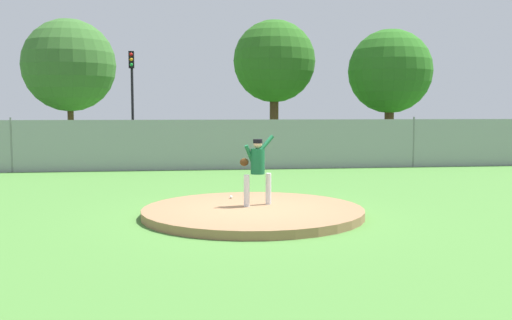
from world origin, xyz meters
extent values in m
plane|color=#4C8438|center=(0.00, 6.00, 0.00)|extent=(80.00, 80.00, 0.00)
cube|color=#2B2B2D|center=(0.00, 14.50, 0.00)|extent=(44.00, 7.00, 0.01)
cylinder|color=#99704C|center=(0.00, 0.00, 0.09)|extent=(4.92, 4.92, 0.19)
cylinder|color=silver|center=(-0.12, 0.16, 0.55)|extent=(0.13, 0.13, 0.72)
cylinder|color=silver|center=(0.41, 0.43, 0.55)|extent=(0.13, 0.13, 0.72)
cylinder|color=#145933|center=(0.14, 0.29, 1.20)|extent=(0.32, 0.32, 0.58)
cylinder|color=#145933|center=(0.32, 0.29, 1.58)|extent=(0.43, 0.27, 0.42)
cylinder|color=#145933|center=(-0.04, 0.29, 1.35)|extent=(0.29, 0.20, 0.46)
ellipsoid|color=#4C2D14|center=(-0.16, 0.34, 1.18)|extent=(0.20, 0.12, 0.18)
sphere|color=tan|center=(0.14, 0.29, 1.58)|extent=(0.20, 0.20, 0.20)
cylinder|color=black|center=(0.14, 0.29, 1.65)|extent=(0.21, 0.21, 0.09)
sphere|color=white|center=(-0.37, 1.38, 0.22)|extent=(0.07, 0.07, 0.07)
cube|color=gray|center=(0.00, 10.00, 0.99)|extent=(39.62, 0.03, 1.97)
cylinder|color=slate|center=(-7.92, 10.00, 1.04)|extent=(0.07, 0.07, 2.07)
cylinder|color=slate|center=(7.92, 10.00, 1.04)|extent=(0.07, 0.07, 2.07)
cube|color=slate|center=(-2.68, 14.62, 0.68)|extent=(2.09, 4.23, 0.71)
cube|color=black|center=(-2.68, 14.62, 1.38)|extent=(1.82, 2.37, 0.71)
cylinder|color=black|center=(-2.76, 15.90, 0.32)|extent=(1.93, 0.76, 0.64)
cylinder|color=black|center=(-2.60, 13.35, 0.32)|extent=(1.93, 0.76, 0.64)
cube|color=maroon|center=(4.98, 14.01, 0.69)|extent=(1.90, 4.32, 0.75)
cube|color=black|center=(4.98, 14.01, 1.37)|extent=(1.71, 2.39, 0.61)
cylinder|color=black|center=(5.02, 15.33, 0.32)|extent=(1.87, 0.69, 0.64)
cylinder|color=black|center=(4.95, 12.68, 0.32)|extent=(1.87, 0.69, 0.64)
cube|color=silver|center=(2.34, 14.02, 0.68)|extent=(1.95, 4.83, 0.73)
cube|color=black|center=(2.34, 14.02, 1.38)|extent=(1.76, 2.67, 0.67)
cylinder|color=black|center=(2.30, 15.51, 0.32)|extent=(1.92, 0.68, 0.64)
cylinder|color=black|center=(2.37, 12.54, 0.32)|extent=(1.92, 0.68, 0.64)
cube|color=#232328|center=(9.02, 14.65, 0.65)|extent=(1.87, 4.60, 0.66)
cube|color=black|center=(9.02, 14.65, 1.28)|extent=(1.67, 2.55, 0.59)
cylinder|color=black|center=(9.06, 16.07, 0.32)|extent=(1.82, 0.69, 0.64)
cylinder|color=black|center=(8.98, 13.24, 0.32)|extent=(1.82, 0.69, 0.64)
cube|color=tan|center=(-9.63, 14.90, 0.67)|extent=(1.98, 4.05, 0.69)
cube|color=black|center=(-9.63, 14.90, 1.31)|extent=(1.79, 2.24, 0.59)
cylinder|color=black|center=(-9.66, 16.14, 0.32)|extent=(1.96, 0.69, 0.64)
cone|color=orange|center=(10.55, 11.69, 0.28)|extent=(0.32, 0.32, 0.55)
cube|color=black|center=(10.55, 11.69, 0.02)|extent=(0.40, 0.40, 0.03)
cylinder|color=black|center=(-4.17, 18.97, 2.73)|extent=(0.14, 0.14, 5.46)
cube|color=black|center=(-4.17, 18.79, 5.01)|extent=(0.28, 0.24, 0.90)
sphere|color=red|center=(-4.17, 18.67, 5.28)|extent=(0.18, 0.18, 0.18)
sphere|color=orange|center=(-4.17, 18.67, 5.01)|extent=(0.18, 0.18, 0.18)
sphere|color=green|center=(-4.17, 18.67, 4.74)|extent=(0.18, 0.18, 0.18)
cylinder|color=#4C331E|center=(-8.52, 24.93, 1.56)|extent=(0.38, 0.38, 3.12)
sphere|color=#376A2B|center=(-8.52, 24.93, 5.14)|extent=(5.78, 5.78, 5.78)
cylinder|color=#4C331E|center=(4.47, 24.58, 1.82)|extent=(0.57, 0.57, 3.64)
sphere|color=#2B671D|center=(4.47, 24.58, 5.50)|extent=(5.33, 5.33, 5.33)
cylinder|color=#4C331E|center=(11.66, 22.81, 1.47)|extent=(0.59, 0.59, 2.94)
sphere|color=#2A6C1E|center=(11.66, 22.81, 4.80)|extent=(5.32, 5.32, 5.32)
camera|label=1|loc=(-1.55, -12.44, 2.36)|focal=40.04mm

